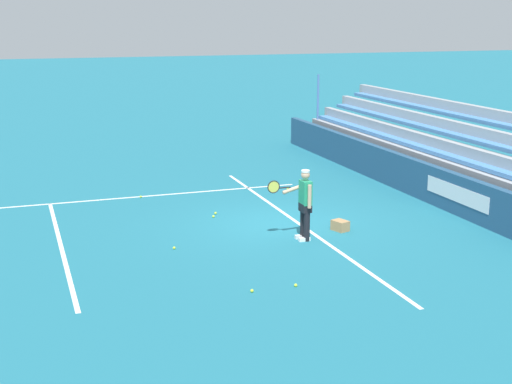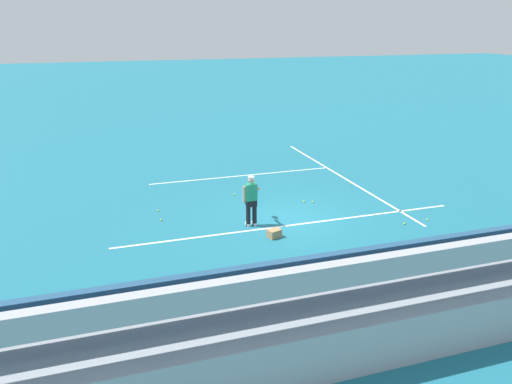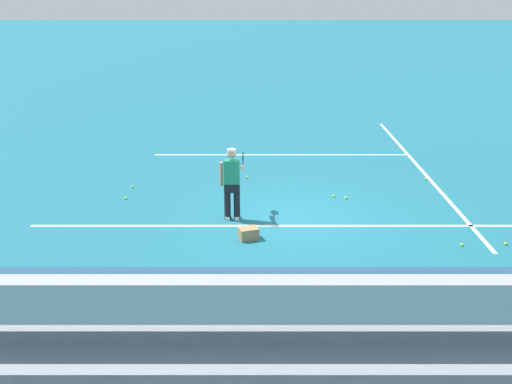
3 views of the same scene
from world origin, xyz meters
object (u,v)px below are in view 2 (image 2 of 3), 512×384
(tennis_ball_by_box, at_px, (304,202))
(ball_box_cardboard, at_px, (274,233))
(tennis_ball_far_right, at_px, (161,220))
(tennis_ball_far_left, at_px, (158,211))
(tennis_player, at_px, (251,200))
(tennis_ball_midcourt, at_px, (234,195))
(tennis_ball_near_player, at_px, (427,220))
(tennis_ball_stray_back, at_px, (351,183))
(tennis_ball_on_baseline, at_px, (313,202))
(tennis_ball_toward_net, at_px, (404,224))

(tennis_ball_by_box, bearing_deg, ball_box_cardboard, -129.03)
(tennis_ball_far_right, xyz_separation_m, tennis_ball_far_left, (0.01, 0.92, 0.00))
(tennis_player, relative_size, ball_box_cardboard, 4.29)
(ball_box_cardboard, bearing_deg, tennis_ball_midcourt, 91.27)
(tennis_player, bearing_deg, tennis_ball_near_player, -14.10)
(ball_box_cardboard, height_order, tennis_ball_stray_back, ball_box_cardboard)
(tennis_ball_midcourt, bearing_deg, ball_box_cardboard, -88.73)
(tennis_ball_on_baseline, relative_size, tennis_ball_midcourt, 1.00)
(tennis_ball_toward_net, distance_m, tennis_ball_midcourt, 6.56)
(tennis_ball_by_box, bearing_deg, tennis_ball_stray_back, 27.58)
(tennis_player, relative_size, tennis_ball_on_baseline, 25.98)
(tennis_ball_midcourt, relative_size, tennis_ball_stray_back, 1.00)
(tennis_ball_toward_net, distance_m, tennis_ball_far_right, 8.24)
(tennis_ball_near_player, distance_m, tennis_ball_far_right, 9.13)
(tennis_ball_toward_net, distance_m, tennis_ball_by_box, 3.86)
(tennis_ball_far_right, distance_m, tennis_ball_by_box, 5.39)
(tennis_ball_toward_net, bearing_deg, ball_box_cardboard, 175.30)
(tennis_player, height_order, tennis_ball_stray_back, tennis_player)
(ball_box_cardboard, bearing_deg, tennis_ball_far_left, 132.90)
(ball_box_cardboard, relative_size, tennis_ball_stray_back, 6.06)
(tennis_ball_midcourt, distance_m, tennis_ball_far_right, 3.57)
(tennis_ball_far_left, bearing_deg, tennis_ball_on_baseline, -8.86)
(tennis_ball_midcourt, bearing_deg, tennis_player, -95.34)
(tennis_ball_far_right, bearing_deg, tennis_ball_midcourt, 29.67)
(ball_box_cardboard, bearing_deg, tennis_ball_on_baseline, 45.78)
(tennis_ball_midcourt, height_order, tennis_ball_far_right, same)
(tennis_ball_midcourt, bearing_deg, tennis_ball_far_right, -150.33)
(tennis_ball_toward_net, height_order, tennis_ball_by_box, same)
(tennis_ball_toward_net, bearing_deg, tennis_ball_by_box, 127.30)
(tennis_ball_near_player, bearing_deg, tennis_ball_toward_net, -176.47)
(tennis_ball_near_player, xyz_separation_m, tennis_ball_far_right, (-8.68, 2.83, 0.00))
(tennis_player, bearing_deg, tennis_ball_on_baseline, 25.86)
(tennis_ball_toward_net, relative_size, tennis_ball_by_box, 1.00)
(tennis_player, distance_m, tennis_ball_midcourt, 3.25)
(tennis_ball_near_player, bearing_deg, tennis_player, 165.90)
(tennis_ball_by_box, xyz_separation_m, tennis_ball_far_left, (-5.38, 0.74, 0.00))
(tennis_ball_toward_net, relative_size, tennis_ball_midcourt, 1.00)
(tennis_ball_near_player, relative_size, tennis_ball_far_right, 1.00)
(tennis_ball_midcourt, relative_size, tennis_ball_far_right, 1.00)
(tennis_ball_on_baseline, relative_size, tennis_ball_stray_back, 1.00)
(tennis_ball_far_right, bearing_deg, ball_box_cardboard, -38.18)
(ball_box_cardboard, distance_m, tennis_ball_near_player, 5.49)
(tennis_ball_stray_back, xyz_separation_m, tennis_ball_far_left, (-8.16, -0.71, 0.00))
(tennis_ball_toward_net, bearing_deg, tennis_ball_far_right, 159.49)
(tennis_ball_far_right, height_order, tennis_ball_stray_back, same)
(tennis_ball_near_player, height_order, tennis_ball_by_box, same)
(tennis_ball_far_left, bearing_deg, ball_box_cardboard, -47.10)
(tennis_ball_midcourt, bearing_deg, tennis_ball_toward_net, -45.26)
(tennis_ball_near_player, height_order, tennis_ball_stray_back, same)
(tennis_ball_near_player, height_order, tennis_ball_toward_net, same)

